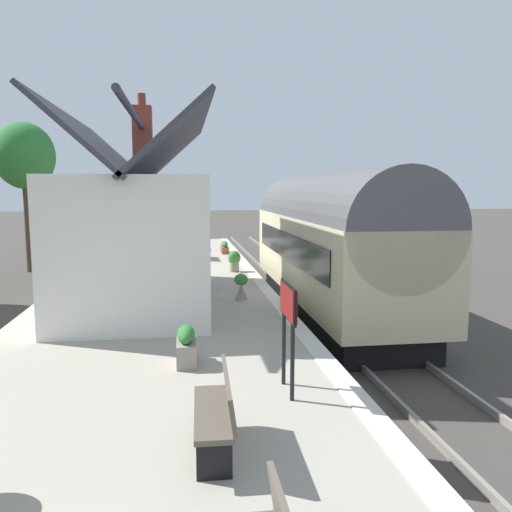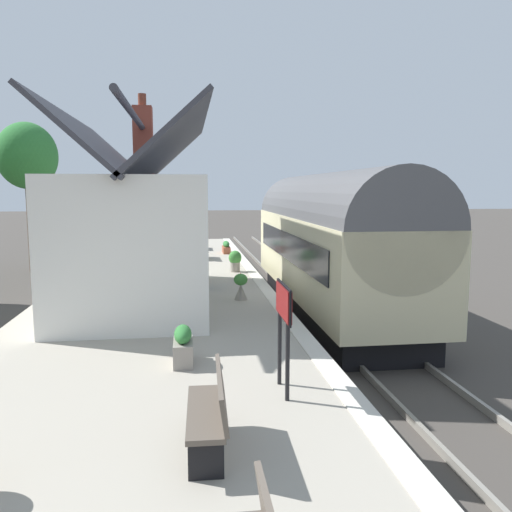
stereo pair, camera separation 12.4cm
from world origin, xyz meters
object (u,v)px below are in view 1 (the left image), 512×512
object	(u,v)px
train	(330,242)
planter_bench_left	(234,260)
station_sign_board	(288,311)
planter_under_sign	(125,250)
planter_edge_far	(225,247)
planter_corner_building	(241,286)
tree_distant	(25,157)
bench_platform_end	(218,410)
bench_mid_platform	(192,239)
planter_edge_near	(186,346)
station_building	(139,234)
bench_by_lamp	(197,247)
planter_bench_right	(166,253)

from	to	relation	value
train	planter_bench_left	distance (m)	3.87
station_sign_board	planter_under_sign	bearing A→B (deg)	14.36
planter_edge_far	planter_corner_building	bearing A→B (deg)	177.84
train	tree_distant	bearing A→B (deg)	49.60
bench_platform_end	station_sign_board	world-z (taller)	station_sign_board
planter_corner_building	bench_mid_platform	bearing A→B (deg)	5.16
planter_edge_near	station_building	bearing A→B (deg)	12.51
bench_by_lamp	planter_edge_near	bearing A→B (deg)	177.53
bench_mid_platform	planter_corner_building	distance (m)	11.82
train	planter_corner_building	world-z (taller)	train
planter_edge_near	station_sign_board	distance (m)	2.18
station_sign_board	tree_distant	bearing A→B (deg)	25.39
planter_edge_far	planter_edge_near	distance (m)	14.93
planter_under_sign	tree_distant	xyz separation A→B (m)	(2.66, 4.60, 4.04)
planter_edge_near	bench_mid_platform	bearing A→B (deg)	-1.38
bench_platform_end	tree_distant	size ratio (longest dim) A/B	0.21
bench_mid_platform	planter_edge_near	distance (m)	16.60
train	bench_platform_end	world-z (taller)	train
bench_by_lamp	planter_edge_near	distance (m)	12.99
bench_by_lamp	planter_edge_far	size ratio (longest dim) A/B	1.31
planter_under_sign	station_sign_board	bearing A→B (deg)	-165.64
bench_platform_end	planter_bench_right	xyz separation A→B (m)	(14.16, 1.02, -0.00)
bench_platform_end	planter_corner_building	xyz separation A→B (m)	(7.74, -1.13, -0.13)
planter_corner_building	train	bearing A→B (deg)	-56.92
station_sign_board	tree_distant	distance (m)	20.11
station_building	planter_edge_far	world-z (taller)	station_building
planter_under_sign	planter_corner_building	distance (m)	9.88
station_building	planter_corner_building	size ratio (longest dim) A/B	10.44
station_building	bench_mid_platform	bearing A→B (deg)	-7.72
planter_bench_right	planter_edge_far	size ratio (longest dim) A/B	0.77
bench_by_lamp	planter_edge_far	world-z (taller)	bench_by_lamp
bench_by_lamp	planter_under_sign	distance (m)	3.18
planter_under_sign	bench_by_lamp	bearing A→B (deg)	-106.50
planter_corner_building	planter_edge_near	size ratio (longest dim) A/B	1.03
planter_bench_left	bench_by_lamp	bearing A→B (deg)	18.35
planter_bench_right	tree_distant	bearing A→B (deg)	50.35
station_building	bench_platform_end	size ratio (longest dim) A/B	5.43
planter_bench_right	station_sign_board	world-z (taller)	station_sign_board
station_building	tree_distant	xyz separation A→B (m)	(11.37, 5.94, 2.61)
planter_bench_left	bench_platform_end	bearing A→B (deg)	173.45
planter_bench_left	planter_corner_building	world-z (taller)	planter_bench_left
bench_by_lamp	planter_bench_left	size ratio (longest dim) A/B	1.89
station_building	planter_edge_near	size ratio (longest dim) A/B	10.77
station_building	planter_under_sign	bearing A→B (deg)	8.74
planter_edge_far	bench_mid_platform	bearing A→B (deg)	39.03
planter_edge_near	station_sign_board	size ratio (longest dim) A/B	0.45
bench_platform_end	bench_mid_platform	bearing A→B (deg)	-0.21
planter_edge_far	planter_bench_left	bearing A→B (deg)	178.97
station_sign_board	station_building	bearing A→B (deg)	21.37
station_building	station_sign_board	size ratio (longest dim) A/B	4.88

